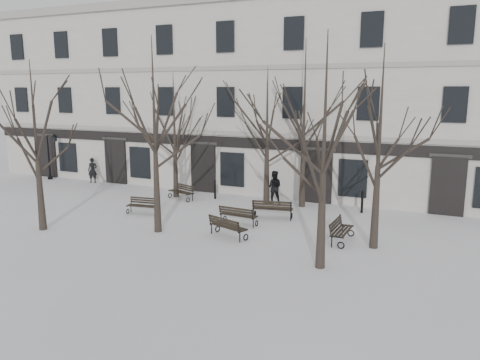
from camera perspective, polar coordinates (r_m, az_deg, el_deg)
The scene contains 20 objects.
ground at distance 20.15m, azimuth -6.25°, elevation -6.70°, with size 100.00×100.00×0.00m, color white.
building at distance 31.11m, azimuth 5.65°, elevation 9.84°, with size 40.40×10.20×11.40m.
tree_0 at distance 21.80m, azimuth -23.75°, elevation 6.07°, with size 5.13×5.13×7.33m.
tree_1 at distance 19.97m, azimuth -10.44°, elevation 8.13°, with size 5.79×5.79×8.27m.
tree_2 at distance 15.69m, azimuth 10.30°, elevation 6.75°, with size 5.58×5.58×7.98m.
tree_3 at distance 18.30m, azimuth 16.74°, elevation 6.62°, with size 5.43×5.43×7.76m.
tree_4 at distance 26.68m, azimuth -8.03°, elevation 7.16°, with size 4.90×4.90×7.00m.
tree_5 at distance 24.77m, azimuth 3.35°, elevation 7.39°, with size 5.10×5.10×7.29m.
tree_6 at distance 24.31m, azimuth 7.87°, elevation 9.20°, with size 6.03×6.03×8.62m.
bench_0 at distance 23.77m, azimuth -11.68°, elevation -3.02°, with size 1.68×0.79×0.81m.
bench_1 at distance 21.36m, azimuth -0.24°, elevation -4.27°, with size 1.80×0.77×0.88m.
bench_2 at distance 19.60m, azimuth -1.58°, elevation -5.65°, with size 1.87×1.21×0.90m.
bench_3 at distance 26.56m, azimuth -7.12°, elevation -1.37°, with size 1.76×1.13×0.84m.
bench_4 at distance 22.39m, azimuth 3.98°, elevation -3.48°, with size 1.98×1.01×0.95m.
bench_5 at distance 19.50m, azimuth 12.13°, elevation -5.95°, with size 0.73×1.85×0.92m.
lamp_post at distance 34.49m, azimuth -22.07°, elevation 3.05°, with size 0.99×0.37×3.16m.
bollard_a at distance 26.47m, azimuth -3.07°, elevation -1.06°, with size 0.14×0.14×1.10m.
bollard_b at distance 24.21m, azimuth 14.67°, elevation -2.49°, with size 0.15×0.15×1.14m.
pedestrian_a at distance 32.65m, azimuth -17.45°, elevation -0.31°, with size 0.61×0.40×1.66m, color black.
pedestrian_b at distance 25.56m, azimuth 4.13°, elevation -2.86°, with size 0.88×0.68×1.81m, color black.
Camera 1 is at (9.65, -16.61, 6.09)m, focal length 35.00 mm.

